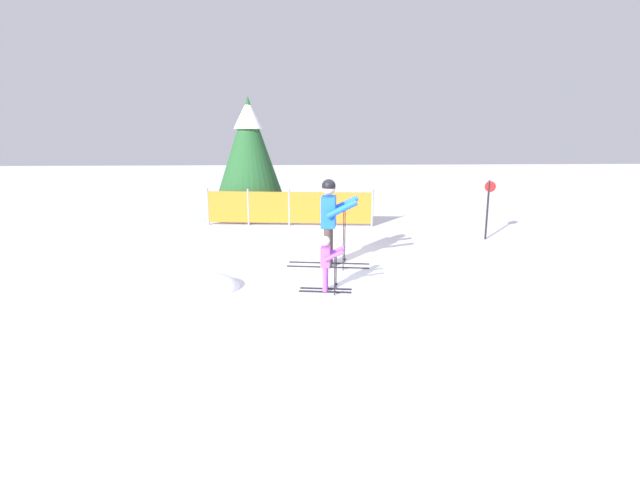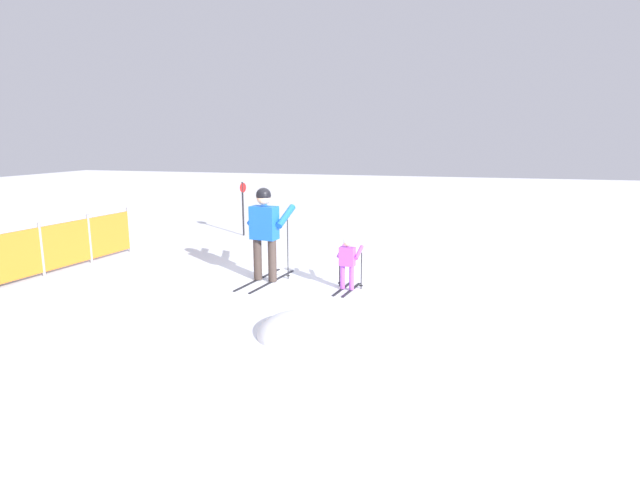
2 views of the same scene
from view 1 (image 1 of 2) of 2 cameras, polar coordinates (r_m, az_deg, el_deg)
ground_plane at (r=10.48m, az=1.91°, el=-3.35°), size 60.00×60.00×0.00m
skier_adult at (r=10.50m, az=1.17°, el=2.95°), size 1.79×0.86×1.86m
skier_child at (r=8.94m, az=0.75°, el=-2.24°), size 0.97×0.51×1.01m
safety_fence at (r=15.03m, az=-3.53°, el=3.73°), size 5.00×0.59×1.11m
conifer_far at (r=16.34m, az=-8.13°, el=10.82°), size 2.08×2.08×3.87m
trail_marker at (r=13.81m, az=18.67°, el=3.97°), size 0.28×0.08×1.56m
snow_mound at (r=9.49m, az=-13.22°, el=-5.40°), size 1.35×1.15×0.54m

